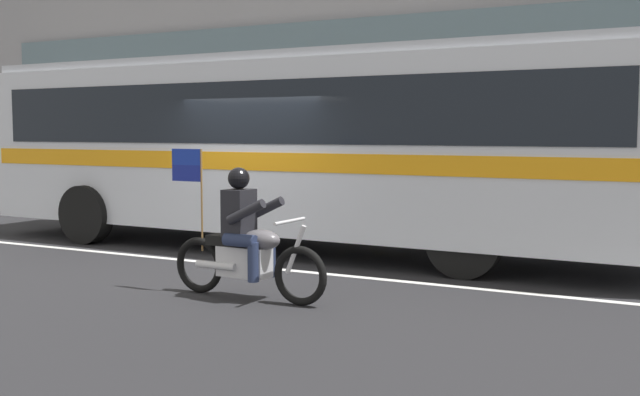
{
  "coord_description": "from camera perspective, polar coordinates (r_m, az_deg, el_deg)",
  "views": [
    {
      "loc": [
        6.44,
        -9.99,
        1.99
      ],
      "look_at": [
        1.43,
        -0.47,
        1.05
      ],
      "focal_mm": 43.05,
      "sensor_mm": 36.0,
      "label": 1
    }
  ],
  "objects": [
    {
      "name": "fire_hydrant",
      "position": [
        15.0,
        4.77,
        -0.66
      ],
      "size": [
        0.22,
        0.3,
        0.75
      ],
      "color": "gold",
      "rests_on": "sidewalk_curb"
    },
    {
      "name": "sidewalk_curb",
      "position": [
        16.52,
        4.63,
        -1.69
      ],
      "size": [
        28.0,
        3.8,
        0.15
      ],
      "primitive_type": "cube",
      "color": "#A39E93",
      "rests_on": "ground_plane"
    },
    {
      "name": "transit_bus",
      "position": [
        12.84,
        -1.66,
        4.51
      ],
      "size": [
        11.87,
        2.89,
        3.22
      ],
      "color": "silver",
      "rests_on": "ground_plane"
    },
    {
      "name": "lane_center_stripe",
      "position": [
        11.56,
        -6.59,
        -4.95
      ],
      "size": [
        26.6,
        0.14,
        0.01
      ],
      "primitive_type": "cube",
      "color": "silver",
      "rests_on": "ground_plane"
    },
    {
      "name": "ground_plane",
      "position": [
        12.05,
        -4.98,
        -4.54
      ],
      "size": [
        60.0,
        60.0,
        0.0
      ],
      "primitive_type": "plane",
      "color": "black"
    },
    {
      "name": "motorcycle_with_rider",
      "position": [
        9.14,
        -5.54,
        -3.37
      ],
      "size": [
        2.2,
        0.64,
        1.78
      ],
      "color": "black",
      "rests_on": "ground_plane"
    }
  ]
}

